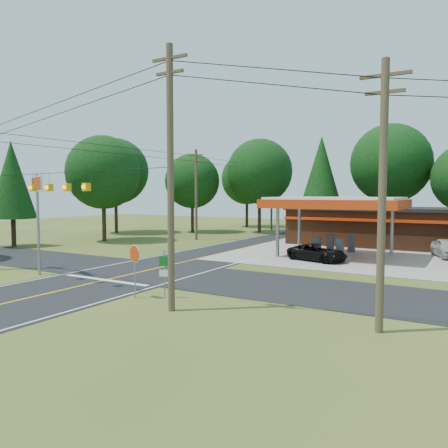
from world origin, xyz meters
The scene contains 17 objects.
ground centered at (0.00, 0.00, 0.00)m, with size 120.00×120.00×0.00m, color #41521D.
main_highway centered at (0.00, 0.00, 0.01)m, with size 8.00×120.00×0.02m, color black.
cross_road centered at (0.00, 0.00, 0.01)m, with size 70.00×7.00×0.02m, color black.
lane_center_yellow centered at (0.00, 0.00, 0.03)m, with size 0.15×110.00×0.00m, color yellow.
gas_canopy centered at (9.00, 13.00, 4.27)m, with size 10.60×7.40×4.88m.
convenience_store centered at (10.00, 22.98, 1.92)m, with size 16.40×7.55×3.80m.
utility_pole_near_right centered at (7.50, -7.00, 5.96)m, with size 1.80×0.30×11.50m.
utility_pole_far_left centered at (-8.00, 18.00, 5.20)m, with size 1.80×0.30×10.00m.
utility_pole_right_b centered at (16.00, -5.50, 5.20)m, with size 1.80×0.30×10.00m.
utility_pole_north centered at (-6.50, 35.00, 4.75)m, with size 0.30×0.30×9.50m.
overhead_beacons centered at (-1.00, -6.00, 6.21)m, with size 17.04×2.04×1.03m.
treeline_backdrop centered at (0.82, 24.01, 7.49)m, with size 70.27×51.59×13.30m.
suv_car centered at (8.50, 10.00, 0.64)m, with size 4.61×4.61×1.28m, color black.
sedan_car centered at (17.00, 17.00, 0.75)m, with size 4.42×4.42×1.51m, color silver.
big_stop_sign centered at (-5.00, -4.37, 4.71)m, with size 2.22×0.99×6.39m.
octagonal_stop_sign centered at (4.50, -6.01, 2.01)m, with size 0.88×0.33×2.67m.
route_sign_post centered at (5.80, -5.33, 1.44)m, with size 0.47×0.21×2.40m.
Camera 1 is at (19.05, -22.18, 5.16)m, focal length 35.00 mm.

